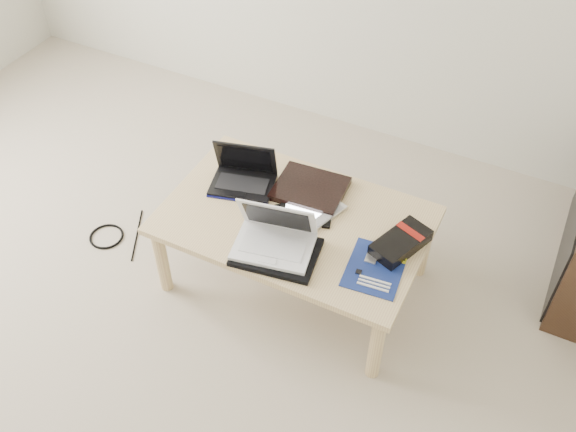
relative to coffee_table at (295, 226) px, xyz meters
The scene contains 13 objects.
ground 1.00m from the coffee_table, 123.14° to the right, with size 4.00×4.00×0.00m, color #BEB19A.
coffee_table is the anchor object (origin of this frame).
book 0.19m from the coffee_table, 94.05° to the left, with size 0.32×0.27×0.03m.
netbook 0.32m from the coffee_table, 162.53° to the left, with size 0.31×0.26×0.20m.
tablet 0.08m from the coffee_table, 63.69° to the left, with size 0.26×0.23×0.01m.
remote 0.15m from the coffee_table, 25.87° to the left, with size 0.11×0.21×0.02m.
neoprene_sleeve 0.22m from the coffee_table, 83.93° to the right, with size 0.33×0.24×0.02m, color black.
white_laptop 0.22m from the coffee_table, 89.28° to the right, with size 0.34×0.27×0.21m.
motherboard 0.42m from the coffee_table, 15.45° to the right, with size 0.24×0.28×0.01m.
gpu_box 0.46m from the coffee_table, ahead, with size 0.21×0.28×0.06m.
cable_coil 0.09m from the coffee_table, behind, with size 0.10×0.10×0.01m, color black.
floor_cable_coil 1.02m from the coffee_table, 169.40° to the right, with size 0.17×0.17×0.01m, color black.
floor_cable_trail 0.89m from the coffee_table, behind, with size 0.01×0.01×0.34m, color black.
Camera 1 is at (1.33, -0.92, 2.30)m, focal length 40.00 mm.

